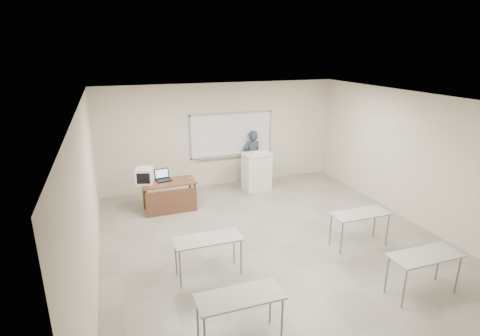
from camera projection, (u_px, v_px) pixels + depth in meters
name	position (u px, v px, depth m)	size (l,w,h in m)	color
floor	(277.00, 246.00, 7.76)	(7.00, 8.00, 0.01)	gray
whiteboard	(231.00, 135.00, 10.97)	(2.48, 0.10, 1.31)	white
student_desks	(312.00, 249.00, 6.34)	(4.40, 2.20, 0.73)	#ACABA7
instructor_desk	(170.00, 192.00, 9.27)	(1.32, 0.66, 0.75)	brown
podium	(257.00, 171.00, 10.72)	(0.77, 0.56, 1.09)	silver
crt_monitor	(145.00, 176.00, 9.18)	(0.41, 0.46, 0.39)	#EFE1CB
laptop	(163.00, 178.00, 9.39)	(0.37, 0.34, 0.27)	black
mouse	(190.00, 178.00, 9.51)	(0.09, 0.06, 0.03)	#919298
keyboard	(261.00, 152.00, 10.67)	(0.50, 0.17, 0.03)	#EFE1CB
presenter	(252.00, 157.00, 11.24)	(0.59, 0.39, 1.60)	black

